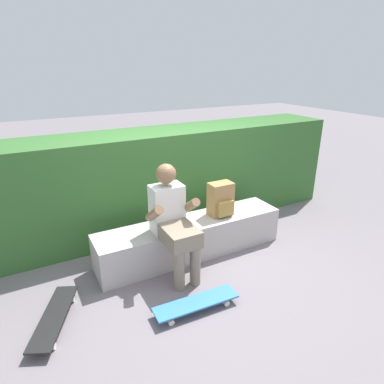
{
  "coord_description": "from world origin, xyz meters",
  "views": [
    {
      "loc": [
        -1.61,
        -2.73,
        2.12
      ],
      "look_at": [
        0.02,
        0.3,
        0.78
      ],
      "focal_mm": 30.83,
      "sensor_mm": 36.0,
      "label": 1
    }
  ],
  "objects_px": {
    "person_skater": "(173,218)",
    "backpack_on_bench": "(221,200)",
    "bench_main": "(191,237)",
    "skateboard_near_person": "(196,303)",
    "skateboard_beside_bench": "(54,317)"
  },
  "relations": [
    {
      "from": "person_skater",
      "to": "backpack_on_bench",
      "type": "distance_m",
      "value": 0.75
    },
    {
      "from": "bench_main",
      "to": "person_skater",
      "type": "relative_size",
      "value": 1.9
    },
    {
      "from": "person_skater",
      "to": "bench_main",
      "type": "bearing_deg",
      "value": 32.94
    },
    {
      "from": "bench_main",
      "to": "skateboard_near_person",
      "type": "distance_m",
      "value": 0.98
    },
    {
      "from": "bench_main",
      "to": "backpack_on_bench",
      "type": "distance_m",
      "value": 0.56
    },
    {
      "from": "bench_main",
      "to": "backpack_on_bench",
      "type": "bearing_deg",
      "value": -1.38
    },
    {
      "from": "skateboard_near_person",
      "to": "backpack_on_bench",
      "type": "distance_m",
      "value": 1.31
    },
    {
      "from": "bench_main",
      "to": "backpack_on_bench",
      "type": "relative_size",
      "value": 5.58
    },
    {
      "from": "bench_main",
      "to": "skateboard_beside_bench",
      "type": "bearing_deg",
      "value": -164.28
    },
    {
      "from": "skateboard_near_person",
      "to": "skateboard_beside_bench",
      "type": "height_order",
      "value": "same"
    },
    {
      "from": "skateboard_beside_bench",
      "to": "backpack_on_bench",
      "type": "height_order",
      "value": "backpack_on_bench"
    },
    {
      "from": "skateboard_beside_bench",
      "to": "backpack_on_bench",
      "type": "xyz_separation_m",
      "value": [
        1.98,
        0.44,
        0.54
      ]
    },
    {
      "from": "bench_main",
      "to": "skateboard_beside_bench",
      "type": "xyz_separation_m",
      "value": [
        -1.59,
        -0.45,
        -0.14
      ]
    },
    {
      "from": "bench_main",
      "to": "backpack_on_bench",
      "type": "height_order",
      "value": "backpack_on_bench"
    },
    {
      "from": "bench_main",
      "to": "skateboard_beside_bench",
      "type": "distance_m",
      "value": 1.65
    }
  ]
}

